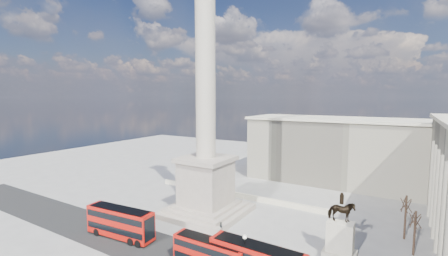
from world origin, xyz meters
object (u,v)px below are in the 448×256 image
nelsons_column (206,146)px  victorian_lamp (245,254)px  equestrian_statue (340,233)px  pedestrian_crossing (221,228)px  red_bus_a (121,222)px  pedestrian_walking (256,248)px  red_bus_b (210,254)px

nelsons_column → victorian_lamp: bearing=-43.6°
nelsons_column → victorian_lamp: (15.82, -15.05, -9.51)m
nelsons_column → equestrian_statue: (24.37, -2.76, -9.79)m
pedestrian_crossing → victorian_lamp: bearing=171.7°
red_bus_a → equestrian_statue: (30.18, 12.26, 0.64)m
victorian_lamp → pedestrian_crossing: bearing=133.9°
victorian_lamp → pedestrian_walking: 7.32m
victorian_lamp → equestrian_statue: 14.97m
red_bus_a → victorian_lamp: 21.66m
equestrian_statue → pedestrian_walking: 11.81m
pedestrian_crossing → pedestrian_walking: bearing=-162.5°
equestrian_statue → pedestrian_walking: size_ratio=5.66×
victorian_lamp → pedestrian_walking: bearing=103.3°
nelsons_column → victorian_lamp: nelsons_column is taller
red_bus_b → pedestrian_crossing: size_ratio=5.47×
red_bus_a → equestrian_statue: bearing=17.4°
victorian_lamp → pedestrian_walking: (-1.57, 6.65, -2.62)m
red_bus_a → pedestrian_walking: bearing=13.6°
red_bus_b → pedestrian_crossing: 10.60m
pedestrian_crossing → nelsons_column: bearing=-2.1°
red_bus_a → equestrian_statue: size_ratio=1.33×
red_bus_a → pedestrian_walking: size_ratio=7.53×
red_bus_b → equestrian_statue: equestrian_statue is taller
nelsons_column → red_bus_b: size_ratio=4.96×
red_bus_b → nelsons_column: bearing=125.8°
red_bus_a → equestrian_statue: 32.58m
pedestrian_walking → red_bus_b: bearing=-126.7°
red_bus_b → pedestrian_crossing: bearing=114.1°
victorian_lamp → pedestrian_crossing: (-9.08, 9.42, -2.49)m
nelsons_column → red_bus_b: (11.08, -15.23, -10.78)m
red_bus_a → equestrian_statue: equestrian_statue is taller
nelsons_column → equestrian_statue: bearing=-6.5°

